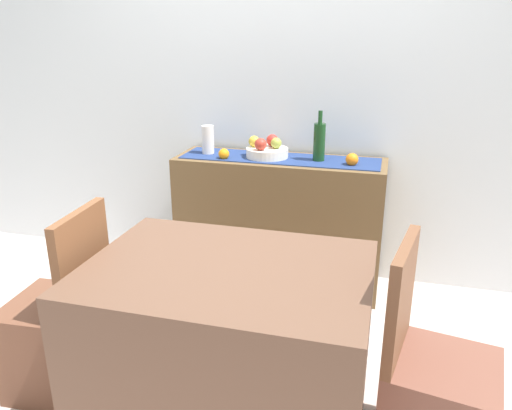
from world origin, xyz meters
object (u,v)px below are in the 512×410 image
(dining_table, at_px, (229,346))
(chair_by_corner, at_px, (434,402))
(sideboard_console, at_px, (279,222))
(wine_bottle, at_px, (319,142))
(ceramic_vase, at_px, (208,140))
(fruit_bowl, at_px, (267,153))
(chair_near_window, at_px, (61,337))

(dining_table, xyz_separation_m, chair_by_corner, (0.83, 0.00, -0.10))
(sideboard_console, bearing_deg, wine_bottle, 0.00)
(wine_bottle, distance_m, ceramic_vase, 0.72)
(sideboard_console, xyz_separation_m, dining_table, (0.08, -1.30, -0.06))
(ceramic_vase, height_order, chair_by_corner, ceramic_vase)
(fruit_bowl, distance_m, wine_bottle, 0.34)
(sideboard_console, xyz_separation_m, chair_by_corner, (0.91, -1.30, -0.16))
(chair_by_corner, bearing_deg, sideboard_console, 124.93)
(ceramic_vase, bearing_deg, wine_bottle, 0.00)
(fruit_bowl, relative_size, chair_by_corner, 0.30)
(ceramic_vase, bearing_deg, chair_near_window, -101.69)
(sideboard_console, bearing_deg, chair_by_corner, -55.07)
(chair_near_window, bearing_deg, chair_by_corner, 0.06)
(fruit_bowl, relative_size, chair_near_window, 0.30)
(wine_bottle, relative_size, chair_near_window, 0.35)
(sideboard_console, distance_m, dining_table, 1.31)
(chair_near_window, height_order, chair_by_corner, same)
(sideboard_console, xyz_separation_m, ceramic_vase, (-0.48, 0.00, 0.52))
(wine_bottle, distance_m, chair_near_window, 1.79)
(wine_bottle, height_order, chair_by_corner, wine_bottle)
(wine_bottle, distance_m, dining_table, 1.45)
(sideboard_console, xyz_separation_m, chair_near_window, (-0.75, -1.30, -0.16))
(chair_near_window, bearing_deg, wine_bottle, 52.68)
(fruit_bowl, relative_size, dining_table, 0.24)
(fruit_bowl, height_order, dining_table, fruit_bowl)
(ceramic_vase, relative_size, chair_near_window, 0.21)
(ceramic_vase, xyz_separation_m, dining_table, (0.56, -1.30, -0.58))
(ceramic_vase, height_order, dining_table, ceramic_vase)
(wine_bottle, bearing_deg, chair_by_corner, -62.98)
(ceramic_vase, distance_m, chair_near_window, 1.49)
(sideboard_console, relative_size, dining_table, 1.17)
(ceramic_vase, bearing_deg, dining_table, -66.81)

